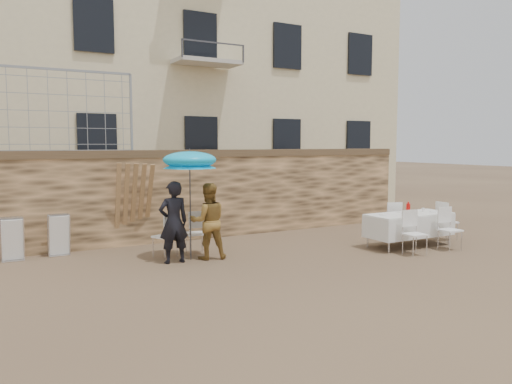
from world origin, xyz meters
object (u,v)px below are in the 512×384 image
umbrella (190,163)px  chair_stack_right (58,234)px  table_chair_side (447,221)px  couple_chair_right (196,232)px  table_chair_back (391,221)px  table_chair_front_left (415,233)px  woman_dress (208,221)px  soda_bottle (408,209)px  chair_stack_left (12,238)px  couple_chair_left (165,235)px  banquet_table (409,215)px  table_chair_front_right (450,229)px  man_suit (174,222)px

umbrella → chair_stack_right: bearing=142.8°
table_chair_side → chair_stack_right: size_ratio=1.04×
couple_chair_right → table_chair_back: 4.94m
table_chair_front_left → woman_dress: bearing=162.1°
soda_bottle → chair_stack_left: 8.60m
couple_chair_left → banquet_table: (5.37, -1.64, 0.25)m
woman_dress → umbrella: bearing=-3.0°
table_chair_back → chair_stack_right: bearing=-0.2°
couple_chair_left → table_chair_side: (6.77, -1.54, 0.00)m
table_chair_front_left → chair_stack_right: (-6.71, 3.71, -0.02)m
chair_stack_right → table_chair_front_right: bearing=-25.4°
banquet_table → chair_stack_left: 8.73m
table_chair_front_right → table_chair_back: size_ratio=1.00×
woman_dress → chair_stack_left: 4.06m
umbrella → table_chair_front_left: umbrella is taller
banquet_table → table_chair_front_right: bearing=-56.3°
couple_chair_left → banquet_table: bearing=136.5°
table_chair_side → couple_chair_right: bearing=79.3°
soda_bottle → chair_stack_right: size_ratio=0.28×
umbrella → table_chair_side: (6.37, -1.09, -1.52)m
banquet_table → table_chair_front_left: size_ratio=2.19×
couple_chair_right → table_chair_front_left: 4.72m
woman_dress → table_chair_front_left: size_ratio=1.65×
table_chair_front_right → table_chair_side: size_ratio=1.00×
table_chair_side → table_chair_back: bearing=63.2°
woman_dress → umbrella: size_ratio=0.75×
banquet_table → chair_stack_right: bearing=157.9°
banquet_table → table_chair_back: bearing=76.0°
umbrella → table_chair_front_right: (5.47, -1.94, -1.52)m
soda_bottle → table_chair_side: soda_bottle is taller
table_chair_front_left → table_chair_side: bearing=29.6°
chair_stack_left → soda_bottle: bearing=-21.2°
chair_stack_left → woman_dress: bearing=-27.6°
table_chair_front_right → couple_chair_right: bearing=159.7°
banquet_table → table_chair_front_left: 0.99m
couple_chair_left → table_chair_back: 5.63m
man_suit → chair_stack_left: 3.42m
couple_chair_left → chair_stack_right: 2.34m
couple_chair_left → chair_stack_left: size_ratio=1.04×
umbrella → chair_stack_right: (-2.33, 1.77, -1.54)m
umbrella → chair_stack_left: size_ratio=2.30×
umbrella → table_chair_back: 5.40m
couple_chair_left → table_chair_front_right: size_ratio=1.00×
umbrella → woman_dress: bearing=-15.9°
umbrella → table_chair_back: umbrella is taller
couple_chair_left → table_chair_front_right: same height
table_chair_front_left → table_chair_front_right: 1.10m
table_chair_side → chair_stack_left: (-9.61, 2.86, -0.02)m
table_chair_front_left → table_chair_back: size_ratio=1.00×
table_chair_side → chair_stack_right: (-8.71, 2.86, -0.02)m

